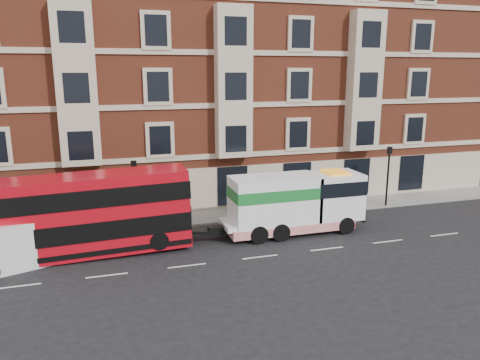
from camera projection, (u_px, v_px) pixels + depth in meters
name	position (u px, v px, depth m)	size (l,w,h in m)	color
ground	(260.00, 257.00, 25.28)	(120.00, 120.00, 0.00)	black
sidewalk	(224.00, 215.00, 32.24)	(90.00, 3.00, 0.15)	slate
victorian_terrace	(204.00, 67.00, 37.06)	(45.00, 12.00, 20.40)	brown
lamp_post_west	(135.00, 190.00, 28.72)	(0.35, 0.15, 4.35)	black
lamp_post_east	(388.00, 172.00, 33.85)	(0.35, 0.15, 4.35)	black
double_decker_bus	(86.00, 214.00, 25.05)	(10.99, 2.52, 4.45)	#B50A16
tow_truck	(293.00, 203.00, 28.58)	(8.80, 2.60, 3.67)	white
box_van	(19.00, 244.00, 23.86)	(5.05, 3.35, 2.44)	silver
pedestrian	(121.00, 214.00, 29.79)	(0.56, 0.37, 1.54)	black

